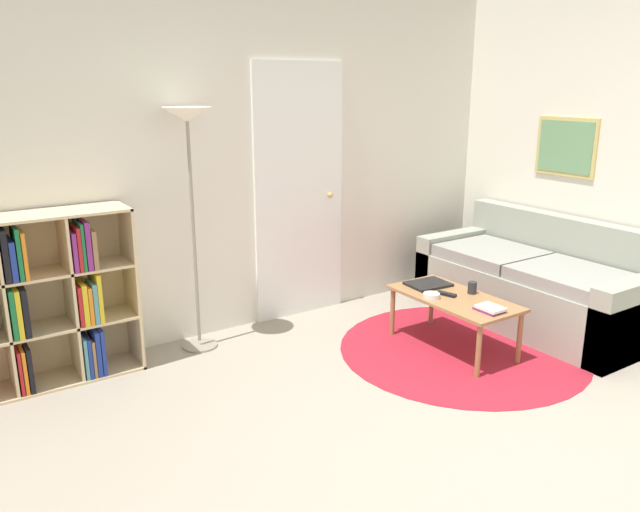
% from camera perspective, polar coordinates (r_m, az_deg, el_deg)
% --- Properties ---
extents(ground_plane, '(14.00, 14.00, 0.00)m').
position_cam_1_polar(ground_plane, '(3.31, 15.51, -19.91)').
color(ground_plane, gray).
extents(wall_back, '(7.79, 0.11, 2.60)m').
position_cam_1_polar(wall_back, '(4.81, -6.98, 8.37)').
color(wall_back, silver).
rests_on(wall_back, ground_plane).
extents(wall_right, '(0.08, 5.56, 2.60)m').
position_cam_1_polar(wall_right, '(5.45, 23.36, 8.19)').
color(wall_right, silver).
rests_on(wall_right, ground_plane).
extents(rug, '(1.78, 1.78, 0.01)m').
position_cam_1_polar(rug, '(4.73, 12.86, -8.29)').
color(rug, maroon).
rests_on(rug, ground_plane).
extents(bookshelf, '(1.20, 0.34, 1.12)m').
position_cam_1_polar(bookshelf, '(4.31, -24.98, -3.92)').
color(bookshelf, beige).
rests_on(bookshelf, ground_plane).
extents(floor_lamp, '(0.34, 0.34, 1.73)m').
position_cam_1_polar(floor_lamp, '(4.37, -11.94, 10.20)').
color(floor_lamp, gray).
rests_on(floor_lamp, ground_plane).
extents(couch, '(0.86, 1.85, 0.83)m').
position_cam_1_polar(couch, '(5.36, 19.31, -2.59)').
color(couch, gray).
rests_on(couch, ground_plane).
extents(coffee_table, '(0.49, 0.95, 0.40)m').
position_cam_1_polar(coffee_table, '(4.61, 12.15, -4.15)').
color(coffee_table, '#996B42').
rests_on(coffee_table, ground_plane).
extents(laptop, '(0.32, 0.26, 0.02)m').
position_cam_1_polar(laptop, '(4.80, 9.86, -2.55)').
color(laptop, black).
rests_on(laptop, coffee_table).
extents(bowl, '(0.12, 0.12, 0.04)m').
position_cam_1_polar(bowl, '(4.52, 10.16, -3.60)').
color(bowl, silver).
rests_on(bowl, coffee_table).
extents(book_stack_on_table, '(0.14, 0.19, 0.03)m').
position_cam_1_polar(book_stack_on_table, '(4.36, 15.28, -4.67)').
color(book_stack_on_table, '#7F287A').
rests_on(book_stack_on_table, coffee_table).
extents(cup, '(0.06, 0.06, 0.09)m').
position_cam_1_polar(cup, '(4.67, 13.75, -2.83)').
color(cup, '#28282D').
rests_on(cup, coffee_table).
extents(remote, '(0.08, 0.15, 0.02)m').
position_cam_1_polar(remote, '(4.60, 11.48, -3.43)').
color(remote, black).
rests_on(remote, coffee_table).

